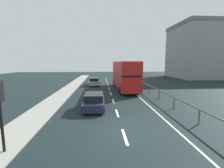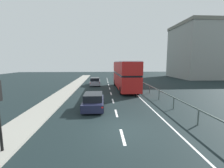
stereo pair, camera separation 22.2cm
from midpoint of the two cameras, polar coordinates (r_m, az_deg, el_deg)
name	(u,v)px [view 1 (the left image)]	position (r m, az deg, el deg)	size (l,w,h in m)	color
ground_plane	(122,129)	(9.92, 3.17, -16.64)	(75.52, 120.00, 0.10)	black
near_sidewalk_kerb	(18,131)	(11.03, -32.28, -14.64)	(2.31, 80.00, 0.14)	gray
lane_paint_markings	(128,96)	(18.67, 5.68, -4.68)	(3.42, 46.00, 0.01)	silver
bridge_side_railing	(154,89)	(19.30, 15.04, -1.86)	(0.10, 42.00, 1.08)	#455350
distant_building_block	(210,51)	(49.87, 32.79, 10.25)	(19.66, 13.42, 14.26)	gray
double_decker_bus_red	(125,74)	(23.44, 4.47, 3.59)	(2.76, 10.89, 4.29)	#AF1918
hatchback_car_near	(94,101)	(13.77, -7.21, -6.43)	(1.83, 4.13, 1.40)	#1C1F38
sedan_car_ahead	(94,82)	(27.88, -6.87, 0.91)	(1.96, 4.39, 1.41)	gray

